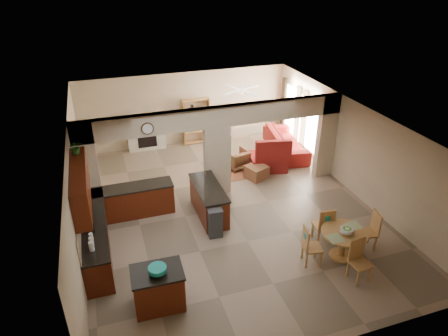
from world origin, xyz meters
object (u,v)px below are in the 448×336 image
object	(u,v)px
sofa	(286,142)
armchair	(237,159)
kitchen_island	(158,288)
dining_table	(343,240)

from	to	relation	value
sofa	armchair	world-z (taller)	sofa
kitchen_island	dining_table	world-z (taller)	kitchen_island
kitchen_island	sofa	distance (m)	8.36
kitchen_island	sofa	xyz separation A→B (m)	(5.84, 5.99, -0.06)
dining_table	sofa	bearing A→B (deg)	77.10
dining_table	armchair	world-z (taller)	dining_table
armchair	sofa	bearing A→B (deg)	-177.05
sofa	armchair	distance (m)	2.24
kitchen_island	armchair	world-z (taller)	kitchen_island
dining_table	armchair	bearing A→B (deg)	98.83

